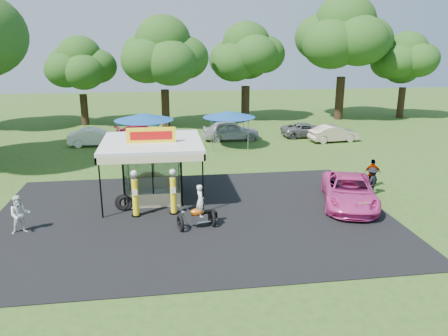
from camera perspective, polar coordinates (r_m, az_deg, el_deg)
The scene contains 25 objects.
ground at distance 20.62m, azimuth -3.59°, elevation -8.49°, with size 120.00×120.00×0.00m, color #2A5119.
asphalt_apron at distance 22.43m, azimuth -4.01°, elevation -6.32°, with size 20.00×14.00×0.04m, color black.
gas_station_kiosk at distance 24.64m, azimuth -9.26°, elevation -0.06°, with size 5.40×5.40×4.18m.
gas_pump_left at distance 22.43m, azimuth -11.52°, elevation -3.44°, with size 0.46×0.46×2.47m.
gas_pump_right at distance 22.46m, azimuth -6.64°, elevation -3.21°, with size 0.46×0.46×2.45m.
motorcycle at distance 20.84m, azimuth -3.28°, elevation -5.58°, with size 1.98×1.25×2.25m.
spare_tires at distance 23.67m, azimuth -12.94°, elevation -4.43°, with size 1.01×0.60×0.87m.
a_frame_sign at distance 22.88m, azimuth 17.54°, elevation -5.31°, with size 0.56×0.50×0.99m.
kiosk_car at distance 27.13m, azimuth -9.07°, elevation -1.40°, with size 1.13×2.82×0.96m, color yellow.
pink_sedan at distance 24.60m, azimuth 16.04°, elevation -2.92°, with size 2.66×5.76×1.60m, color #E33D97.
spectator_west at distance 22.31m, azimuth -25.12°, elevation -5.53°, with size 0.90×0.70×1.85m, color white.
spectator_east_a at distance 26.64m, azimuth 18.75°, elevation -1.64°, with size 1.07×0.61×1.65m, color black.
spectator_east_b at distance 28.07m, azimuth 18.81°, elevation -0.65°, with size 1.02×0.43×1.74m, color gray.
bg_car_a at distance 38.83m, azimuth -16.40°, elevation 3.90°, with size 1.57×4.51×1.49m, color white.
bg_car_b at distance 40.09m, azimuth -10.57°, elevation 4.60°, with size 1.96×4.82×1.40m, color maroon.
bg_car_c at distance 39.44m, azimuth 0.89°, elevation 4.93°, with size 2.05×5.08×1.73m, color silver.
bg_car_d at distance 41.51m, azimuth 10.72°, elevation 4.92°, with size 2.16×4.68×1.30m, color slate.
bg_car_e at distance 39.97m, azimuth 14.14°, elevation 4.39°, with size 1.54×4.43×1.46m, color #C9B09A.
tent_west at distance 34.75m, azimuth -10.42°, elevation 6.56°, with size 4.61×4.61×3.22m.
tent_east at distance 36.39m, azimuth 0.66°, elevation 7.01°, with size 4.37×4.37×3.05m.
oak_far_b at distance 48.42m, azimuth -18.19°, elevation 12.06°, with size 7.52×7.52×8.97m.
oak_far_c at distance 45.29m, azimuth -7.88°, elevation 13.96°, with size 9.24×9.24×10.89m.
oak_far_d at distance 49.30m, azimuth 2.88°, elevation 13.99°, with size 8.79×8.79×10.47m.
oak_far_e at distance 51.31m, azimuth 15.36°, elevation 15.53°, with size 11.12×11.12×13.24m.
oak_far_f at distance 54.64m, azimuth 22.60°, elevation 12.40°, with size 7.86×7.86×9.47m.
Camera 1 is at (-1.39, -18.67, 8.62)m, focal length 35.00 mm.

